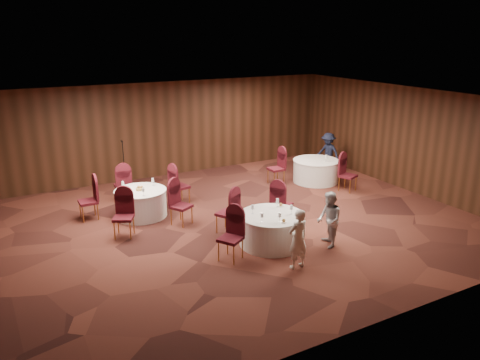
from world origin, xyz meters
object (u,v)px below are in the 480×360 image
table_main (272,229)px  table_right (316,171)px  man_c (328,152)px  woman_b (329,220)px  woman_a (298,239)px  mic_stand (125,178)px  table_left (141,203)px

table_main → table_right: same height
table_right → man_c: bearing=34.4°
man_c → woman_b: bearing=-55.5°
woman_a → table_main: bearing=-102.0°
table_main → man_c: (4.94, 4.12, 0.33)m
woman_a → woman_b: (1.23, 0.52, 0.00)m
table_main → man_c: man_c is taller
table_right → man_c: 1.35m
woman_b → man_c: (3.84, 4.83, 0.05)m
mic_stand → woman_b: bearing=-62.1°
woman_b → man_c: 6.17m
table_left → table_right: (6.01, 0.22, 0.00)m
table_left → table_right: size_ratio=0.91×
woman_a → man_c: man_c is taller
woman_a → woman_b: woman_b is taller
table_right → woman_b: 4.94m
table_right → mic_stand: size_ratio=0.91×
table_right → woman_b: size_ratio=1.15×
table_right → woman_b: woman_b is taller
table_right → mic_stand: bearing=162.9°
table_left → table_right: same height
woman_b → table_main: bearing=-101.4°
woman_a → table_right: bearing=-136.6°
table_right → woman_a: (-3.99, -4.61, 0.28)m
mic_stand → woman_b: size_ratio=1.27×
table_left → man_c: bearing=7.7°
table_main → mic_stand: bearing=111.3°
table_left → woman_b: woman_b is taller
table_right → table_main: bearing=-138.7°
table_main → table_right: 5.13m
table_left → mic_stand: (0.13, 2.03, 0.12)m
man_c → mic_stand: bearing=-115.8°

